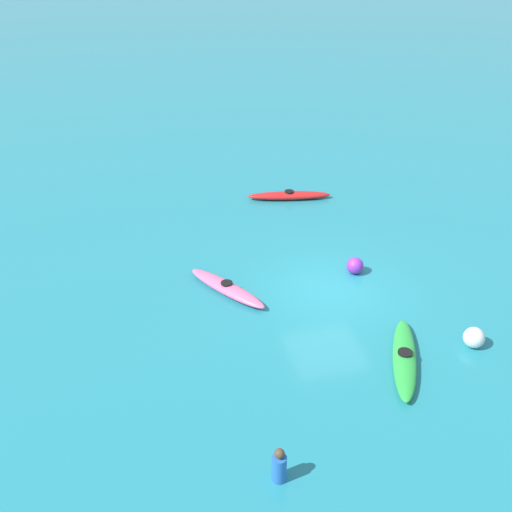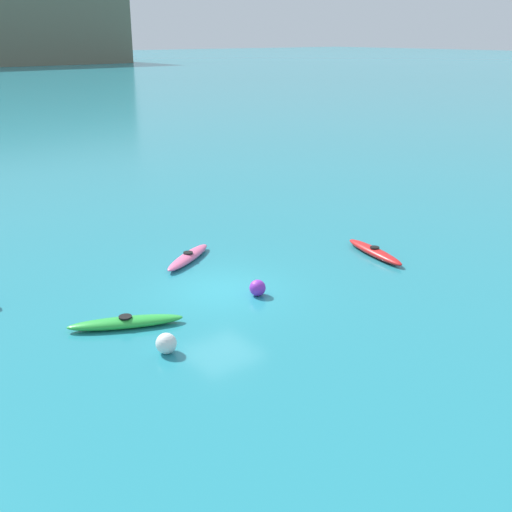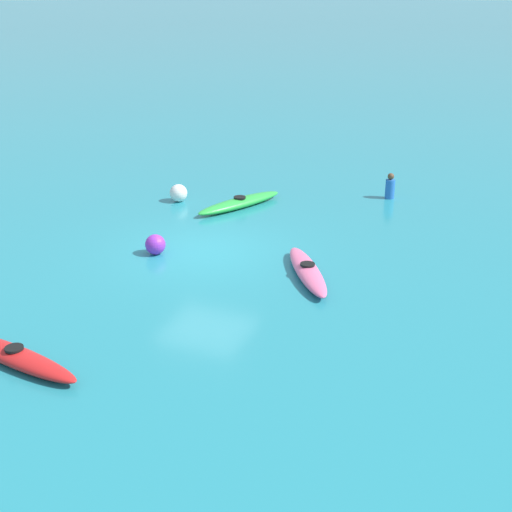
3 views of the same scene
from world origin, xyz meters
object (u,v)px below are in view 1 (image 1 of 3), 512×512
at_px(kayak_pink, 227,288).
at_px(buoy_purple, 355,266).
at_px(kayak_red, 289,195).
at_px(buoy_white, 474,338).
at_px(person_near_shore, 279,466).
at_px(kayak_green, 404,358).

height_order(kayak_pink, buoy_purple, buoy_purple).
relative_size(kayak_red, kayak_pink, 1.14).
distance_m(kayak_red, kayak_pink, 7.43).
relative_size(buoy_white, person_near_shore, 0.67).
bearing_deg(buoy_white, person_near_shore, 114.98).
xyz_separation_m(kayak_green, kayak_pink, (4.58, 3.84, 0.00)).
bearing_deg(buoy_purple, kayak_green, 173.74).
relative_size(buoy_purple, buoy_white, 0.95).
height_order(kayak_red, buoy_white, buoy_white).
xyz_separation_m(kayak_green, buoy_purple, (4.65, -0.51, 0.12)).
bearing_deg(buoy_purple, kayak_red, 3.16).
distance_m(kayak_pink, person_near_shore, 7.46).
height_order(kayak_pink, buoy_white, buoy_white).
bearing_deg(person_near_shore, buoy_purple, -32.84).
distance_m(kayak_green, buoy_white, 2.17).
relative_size(kayak_red, person_near_shore, 3.93).
relative_size(buoy_purple, person_near_shore, 0.64).
xyz_separation_m(buoy_white, person_near_shore, (-3.03, 6.50, 0.09)).
height_order(kayak_red, kayak_green, same).
relative_size(kayak_green, person_near_shore, 3.86).
bearing_deg(kayak_red, buoy_purple, -176.84).
distance_m(kayak_red, person_near_shore, 14.42).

